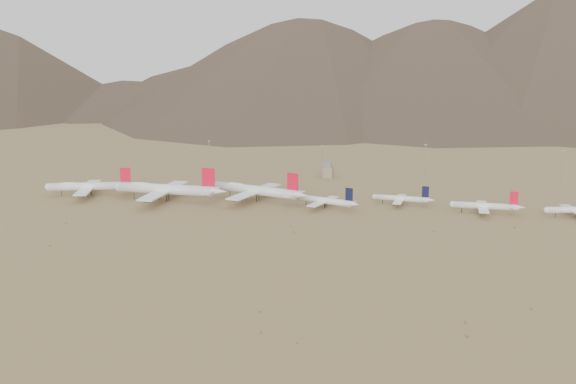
% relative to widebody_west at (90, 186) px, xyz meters
% --- Properties ---
extents(ground, '(3000.00, 3000.00, 0.00)m').
position_rel_widebody_west_xyz_m(ground, '(120.79, -24.62, -6.60)').
color(ground, '#A48C55').
rests_on(ground, ground).
extents(mountain_ridge, '(4400.00, 1000.00, 300.00)m').
position_rel_widebody_west_xyz_m(mountain_ridge, '(120.79, 875.38, 143.40)').
color(mountain_ridge, brown).
rests_on(mountain_ridge, ground).
extents(widebody_west, '(62.62, 49.60, 19.13)m').
position_rel_widebody_west_xyz_m(widebody_west, '(0.00, 0.00, 0.00)').
color(widebody_west, white).
rests_on(widebody_west, ground).
extents(widebody_centre, '(78.66, 60.30, 23.35)m').
position_rel_widebody_west_xyz_m(widebody_centre, '(57.20, -4.48, 1.45)').
color(widebody_centre, white).
rests_on(widebody_centre, ground).
extents(widebody_east, '(69.26, 54.99, 21.25)m').
position_rel_widebody_west_xyz_m(widebody_east, '(115.71, 7.13, 0.73)').
color(widebody_east, white).
rests_on(widebody_east, ground).
extents(narrowbody_a, '(43.24, 32.33, 14.92)m').
position_rel_widebody_west_xyz_m(narrowbody_a, '(163.26, -3.14, -1.75)').
color(narrowbody_a, white).
rests_on(narrowbody_a, ground).
extents(narrowbody_b, '(40.13, 29.00, 13.26)m').
position_rel_widebody_west_xyz_m(narrowbody_b, '(210.42, 14.74, -2.29)').
color(narrowbody_b, white).
rests_on(narrowbody_b, ground).
extents(narrowbody_c, '(44.41, 31.78, 14.65)m').
position_rel_widebody_west_xyz_m(narrowbody_c, '(260.95, 2.62, -1.84)').
color(narrowbody_c, white).
rests_on(narrowbody_c, ground).
extents(control_tower, '(8.00, 8.00, 12.00)m').
position_rel_widebody_west_xyz_m(control_tower, '(150.79, 95.38, -1.28)').
color(control_tower, gray).
rests_on(control_tower, ground).
extents(mast_far_west, '(2.00, 0.60, 25.70)m').
position_rel_widebody_west_xyz_m(mast_far_west, '(-55.08, 102.37, 7.61)').
color(mast_far_west, gray).
rests_on(mast_far_west, ground).
extents(mast_west, '(2.00, 0.60, 25.70)m').
position_rel_widebody_west_xyz_m(mast_west, '(53.43, 98.41, 7.61)').
color(mast_west, gray).
rests_on(mast_west, ground).
extents(mast_centre, '(2.00, 0.60, 25.70)m').
position_rel_widebody_west_xyz_m(mast_centre, '(147.05, 89.71, 7.61)').
color(mast_centre, gray).
rests_on(mast_centre, ground).
extents(mast_east, '(2.00, 0.60, 25.70)m').
position_rel_widebody_west_xyz_m(mast_east, '(224.98, 113.91, 7.61)').
color(mast_east, gray).
rests_on(mast_east, ground).
extents(mast_far_east, '(2.00, 0.60, 25.70)m').
position_rel_widebody_west_xyz_m(mast_far_east, '(323.95, 103.08, 7.61)').
color(mast_far_east, gray).
rests_on(mast_far_east, ground).
extents(desert_scrub, '(419.13, 167.37, 0.86)m').
position_rel_widebody_west_xyz_m(desert_scrub, '(145.80, -116.75, -6.29)').
color(desert_scrub, olive).
rests_on(desert_scrub, ground).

